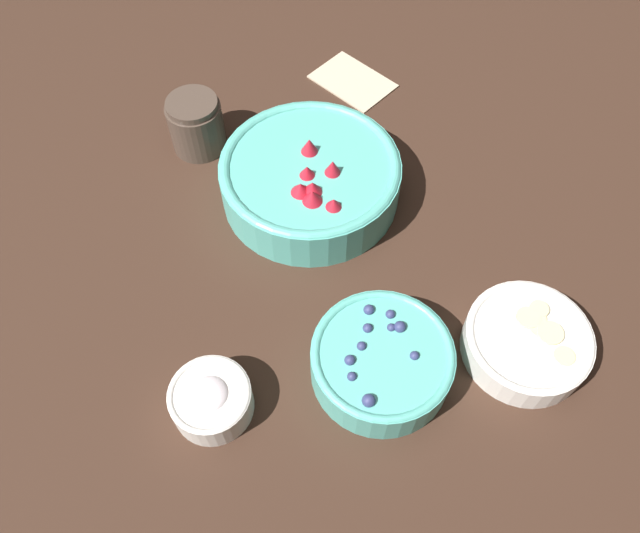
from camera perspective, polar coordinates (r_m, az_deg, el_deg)
ground_plane at (r=0.86m, az=-0.87°, el=0.18°), size 4.00×4.00×0.00m
bowl_strawberries at (r=0.90m, az=-0.89°, el=8.18°), size 0.26×0.26×0.09m
bowl_blueberries at (r=0.76m, az=5.66°, el=-8.53°), size 0.17×0.17×0.06m
bowl_bananas at (r=0.82m, az=18.42°, el=-6.46°), size 0.16×0.16×0.05m
bowl_cream at (r=0.75m, az=-9.94°, el=-11.83°), size 0.10×0.10×0.05m
jar_chocolate at (r=0.99m, az=-11.23°, el=12.50°), size 0.08×0.08×0.09m
napkin at (r=1.11m, az=3.00°, el=16.61°), size 0.16×0.14×0.01m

